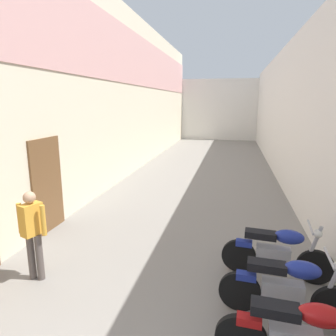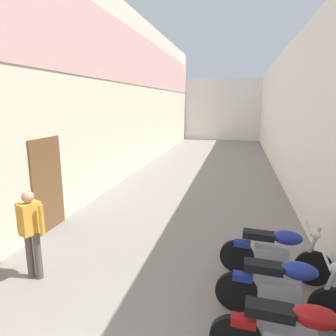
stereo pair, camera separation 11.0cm
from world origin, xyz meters
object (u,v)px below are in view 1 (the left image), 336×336
at_px(motorcycle_fourth, 287,286).
at_px(motorcycle_third, 301,335).
at_px(motorcycle_fifth, 277,251).
at_px(pedestrian_mid_alley, 33,229).

bearing_deg(motorcycle_fourth, motorcycle_third, -90.00).
relative_size(motorcycle_fifth, pedestrian_mid_alley, 1.18).
bearing_deg(motorcycle_fourth, pedestrian_mid_alley, 178.36).
bearing_deg(motorcycle_fifth, motorcycle_third, -90.00).
distance_m(motorcycle_fifth, pedestrian_mid_alley, 4.16).
height_order(motorcycle_fourth, pedestrian_mid_alley, pedestrian_mid_alley).
height_order(motorcycle_third, pedestrian_mid_alley, pedestrian_mid_alley).
xyz_separation_m(motorcycle_fourth, motorcycle_fifth, (-0.00, 1.03, 0.00)).
bearing_deg(motorcycle_third, pedestrian_mid_alley, 165.83).
distance_m(motorcycle_third, pedestrian_mid_alley, 4.18).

